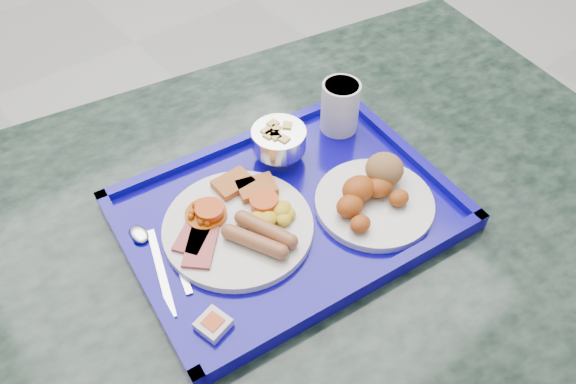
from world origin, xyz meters
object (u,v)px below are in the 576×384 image
at_px(table, 285,294).
at_px(juice_cup, 340,105).
at_px(tray, 288,212).
at_px(main_plate, 242,222).
at_px(bread_plate, 374,194).
at_px(fruit_bowl, 279,140).

height_order(table, juice_cup, juice_cup).
bearing_deg(tray, juice_cup, 26.48).
distance_m(table, tray, 0.22).
height_order(main_plate, bread_plate, bread_plate).
distance_m(tray, main_plate, 0.08).
bearing_deg(bread_plate, fruit_bowl, 107.31).
bearing_deg(table, fruit_bowl, 55.65).
xyz_separation_m(main_plate, bread_plate, (0.19, -0.09, 0.01)).
bearing_deg(juice_cup, main_plate, -163.44).
bearing_deg(tray, fruit_bowl, 58.88).
relative_size(tray, fruit_bowl, 5.93).
distance_m(main_plate, fruit_bowl, 0.16).
relative_size(tray, juice_cup, 5.77).
relative_size(fruit_bowl, juice_cup, 0.97).
relative_size(main_plate, bread_plate, 1.22).
distance_m(tray, juice_cup, 0.22).
distance_m(bread_plate, fruit_bowl, 0.18).
bearing_deg(main_plate, bread_plate, -24.60).
bearing_deg(table, bread_plate, -28.56).
relative_size(bread_plate, juice_cup, 2.00).
height_order(tray, juice_cup, juice_cup).
bearing_deg(main_plate, fruit_bowl, 31.56).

